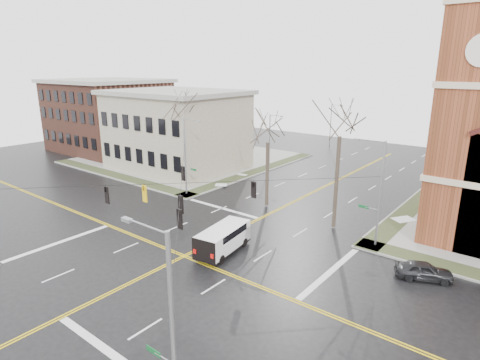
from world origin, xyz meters
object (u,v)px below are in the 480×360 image
Objects in this scene: signal_pole_se at (169,328)px; tree_ne at (340,130)px; signal_pole_ne at (378,191)px; cargo_van at (225,237)px; streetlight_north_a at (270,139)px; streetlight_north_b at (331,124)px; tree_nw_near at (268,138)px; parked_car_a at (424,271)px; signal_pole_nw at (186,154)px; tree_nw_far at (182,113)px.

signal_pole_se is 0.69× the size of tree_ne.
signal_pole_ne is 1.00× the size of signal_pole_se.
cargo_van is 13.97m from tree_ne.
cargo_van is at bearing -63.44° from streetlight_north_a.
streetlight_north_b is 35.25m from tree_nw_near.
tree_ne is (-9.36, 4.81, 8.70)m from parked_car_a.
signal_pole_se is 20.76m from parked_car_a.
tree_nw_near is (9.71, 2.57, 2.62)m from signal_pole_nw.
cargo_van is at bearing -33.34° from signal_pole_nw.
signal_pole_ne is at bearing -36.90° from streetlight_north_a.
tree_nw_far reaches higher than signal_pole_nw.
tree_nw_far is at bearing 135.12° from signal_pole_se.
signal_pole_nw is at bearing -165.16° from tree_nw_near.
cargo_van is 1.49× the size of parked_car_a.
signal_pole_nw reaches higher than streetlight_north_a.
signal_pole_nw is at bearing -38.68° from tree_nw_far.
signal_pole_nw reaches higher than cargo_van.
tree_ne is (-4.43, 1.51, 4.43)m from signal_pole_ne.
tree_nw_near is at bearing 168.75° from signal_pole_ne.
streetlight_north_a is 2.03× the size of parked_car_a.
tree_ne is (8.50, -1.06, 1.81)m from tree_nw_near.
parked_car_a is at bearing -27.18° from tree_ne.
tree_ne is (17.54, -34.99, 4.91)m from streetlight_north_b.
signal_pole_ne is 1.53× the size of cargo_van.
signal_pole_ne is at bearing 32.08° from parked_car_a.
parked_car_a is (4.92, -3.29, -4.28)m from signal_pole_ne.
streetlight_north_a is 20.00m from streetlight_north_b.
tree_nw_far is at bearing -176.48° from tree_nw_near.
streetlight_north_a is at bearing -90.00° from streetlight_north_b.
streetlight_north_a reaches higher than cargo_van.
signal_pole_nw is 16.52m from streetlight_north_a.
signal_pole_nw is at bearing 180.00° from signal_pole_ne.
signal_pole_ne is at bearing 90.00° from signal_pole_se.
streetlight_north_b is at bearing 85.12° from tree_nw_far.
signal_pole_se is (22.64, -23.00, 0.00)m from signal_pole_nw.
cargo_van reaches higher than parked_car_a.
parked_car_a is (14.28, 5.45, -0.59)m from cargo_van.
parked_car_a is at bearing -18.18° from tree_nw_near.
signal_pole_ne is 6.44m from tree_ne.
signal_pole_nw is 28.09m from parked_car_a.
tree_nw_near is at bearing 116.83° from signal_pole_se.
signal_pole_ne reaches higher than streetlight_north_a.
parked_car_a is (26.90, -19.79, -3.80)m from streetlight_north_a.
streetlight_north_a is 1.00× the size of streetlight_north_b.
cargo_van is at bearing -115.64° from tree_ne.
tree_nw_far is 1.00× the size of tree_ne.
parked_car_a is (26.90, -39.79, -3.80)m from streetlight_north_b.
parked_car_a is at bearing 75.97° from signal_pole_se.
tree_ne reaches higher than signal_pole_ne.
tree_nw_far is (-2.29, 1.83, 4.45)m from signal_pole_nw.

